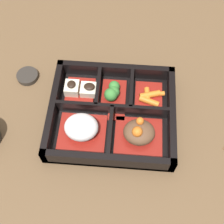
{
  "coord_description": "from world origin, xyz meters",
  "views": [
    {
      "loc": [
        -0.03,
        0.34,
        0.63
      ],
      "look_at": [
        0.0,
        0.0,
        0.03
      ],
      "focal_mm": 50.0,
      "sensor_mm": 36.0,
      "label": 1
    }
  ],
  "objects": [
    {
      "name": "bowl_tofu",
      "position": [
        0.08,
        -0.06,
        0.02
      ],
      "size": [
        0.08,
        0.08,
        0.04
      ],
      "color": "maroon",
      "rests_on": "bento_base"
    },
    {
      "name": "bowl_stew",
      "position": [
        -0.06,
        0.05,
        0.03
      ],
      "size": [
        0.1,
        0.09,
        0.06
      ],
      "color": "maroon",
      "rests_on": "bento_base"
    },
    {
      "name": "bowl_greens",
      "position": [
        0.0,
        -0.05,
        0.03
      ],
      "size": [
        0.06,
        0.08,
        0.04
      ],
      "color": "maroon",
      "rests_on": "bento_base"
    },
    {
      "name": "sauce_dish",
      "position": [
        0.22,
        -0.1,
        0.01
      ],
      "size": [
        0.05,
        0.05,
        0.01
      ],
      "color": "#2D2823",
      "rests_on": "ground_plane"
    },
    {
      "name": "bento_base",
      "position": [
        0.0,
        0.0,
        0.01
      ],
      "size": [
        0.28,
        0.24,
        0.01
      ],
      "color": "black",
      "rests_on": "ground_plane"
    },
    {
      "name": "bento_rim",
      "position": [
        -0.0,
        -0.0,
        0.02
      ],
      "size": [
        0.28,
        0.24,
        0.05
      ],
      "color": "black",
      "rests_on": "ground_plane"
    },
    {
      "name": "bowl_rice",
      "position": [
        0.06,
        0.05,
        0.03
      ],
      "size": [
        0.1,
        0.09,
        0.05
      ],
      "color": "maroon",
      "rests_on": "bento_base"
    },
    {
      "name": "bowl_carrots",
      "position": [
        -0.08,
        -0.05,
        0.02
      ],
      "size": [
        0.07,
        0.08,
        0.02
      ],
      "color": "maroon",
      "rests_on": "bento_base"
    },
    {
      "name": "ground_plane",
      "position": [
        0.0,
        0.0,
        0.0
      ],
      "size": [
        3.0,
        3.0,
        0.0
      ],
      "primitive_type": "plane",
      "color": "brown"
    },
    {
      "name": "bowl_pickles",
      "position": [
        -0.01,
        -0.01,
        0.01
      ],
      "size": [
        0.04,
        0.04,
        0.01
      ],
      "color": "maroon",
      "rests_on": "bento_base"
    }
  ]
}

